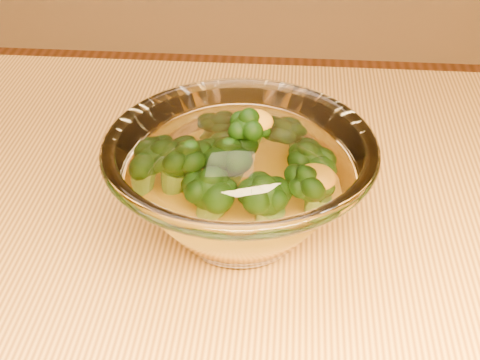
% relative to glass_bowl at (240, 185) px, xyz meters
% --- Properties ---
extents(glass_bowl, '(0.22, 0.22, 0.10)m').
position_rel_glass_bowl_xyz_m(glass_bowl, '(0.00, 0.00, 0.00)').
color(glass_bowl, white).
rests_on(glass_bowl, table).
extents(cheese_sauce, '(0.12, 0.12, 0.03)m').
position_rel_glass_bowl_xyz_m(cheese_sauce, '(0.00, 0.00, -0.02)').
color(cheese_sauce, gold).
rests_on(cheese_sauce, glass_bowl).
extents(broccoli_heap, '(0.16, 0.13, 0.08)m').
position_rel_glass_bowl_xyz_m(broccoli_heap, '(-0.00, 0.01, 0.01)').
color(broccoli_heap, black).
rests_on(broccoli_heap, cheese_sauce).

